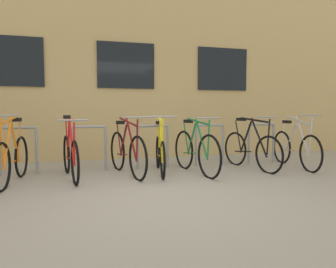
# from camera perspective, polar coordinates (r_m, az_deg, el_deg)

# --- Properties ---
(ground_plane) EXTENTS (42.00, 42.00, 0.00)m
(ground_plane) POSITION_cam_1_polar(r_m,az_deg,el_deg) (4.19, -1.53, -11.14)
(ground_plane) COLOR #9E998E
(storefront_building) EXTENTS (28.00, 5.05, 6.52)m
(storefront_building) POSITION_cam_1_polar(r_m,az_deg,el_deg) (9.90, -9.87, 16.77)
(storefront_building) COLOR tan
(storefront_building) RESTS_ON ground
(bike_rack) EXTENTS (6.65, 0.05, 0.85)m
(bike_rack) POSITION_cam_1_polar(r_m,az_deg,el_deg) (5.89, -8.58, -1.52)
(bike_rack) COLOR gray
(bike_rack) RESTS_ON ground
(bicycle_black) EXTENTS (0.45, 1.66, 1.04)m
(bicycle_black) POSITION_cam_1_polar(r_m,az_deg,el_deg) (6.13, 15.10, -2.69)
(bicycle_black) COLOR black
(bicycle_black) RESTS_ON ground
(bicycle_orange) EXTENTS (0.44, 1.67, 1.08)m
(bicycle_orange) POSITION_cam_1_polar(r_m,az_deg,el_deg) (5.34, -26.86, -3.98)
(bicycle_orange) COLOR black
(bicycle_orange) RESTS_ON ground
(bicycle_maroon) EXTENTS (0.53, 1.72, 1.05)m
(bicycle_maroon) POSITION_cam_1_polar(r_m,az_deg,el_deg) (5.43, -7.65, -3.34)
(bicycle_maroon) COLOR black
(bicycle_maroon) RESTS_ON ground
(bicycle_green) EXTENTS (0.44, 1.70, 1.03)m
(bicycle_green) POSITION_cam_1_polar(r_m,az_deg,el_deg) (5.54, 5.12, -3.12)
(bicycle_green) COLOR black
(bicycle_green) RESTS_ON ground
(bicycle_silver) EXTENTS (0.44, 1.73, 1.07)m
(bicycle_silver) POSITION_cam_1_polar(r_m,az_deg,el_deg) (6.60, 22.49, -2.37)
(bicycle_silver) COLOR black
(bicycle_silver) RESTS_ON ground
(bicycle_yellow) EXTENTS (0.44, 1.64, 1.06)m
(bicycle_yellow) POSITION_cam_1_polar(r_m,az_deg,el_deg) (5.55, -1.47, -3.46)
(bicycle_yellow) COLOR black
(bicycle_yellow) RESTS_ON ground
(bicycle_red) EXTENTS (0.46, 1.69, 1.06)m
(bicycle_red) POSITION_cam_1_polar(r_m,az_deg,el_deg) (5.35, -17.66, -3.73)
(bicycle_red) COLOR black
(bicycle_red) RESTS_ON ground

